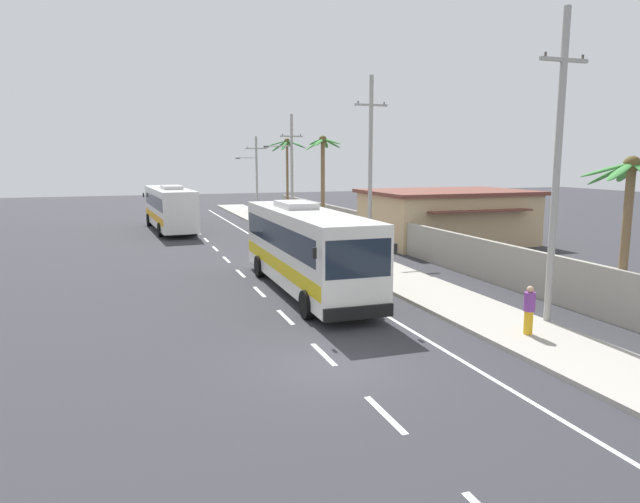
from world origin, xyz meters
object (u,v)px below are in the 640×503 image
pedestrian_near_kerb (529,309)px  utility_pole_mid (370,163)px  coach_bus_far_lane (170,207)px  palm_nearest (323,166)px  coach_bus_foreground (305,246)px  utility_pole_nearest (557,167)px  palm_second (629,202)px  motorcycle_beside_bus (298,246)px  pedestrian_midwalk (323,231)px  utility_pole_distant (256,171)px  roadside_building (446,216)px  palm_third (287,157)px  utility_pole_far (291,167)px

pedestrian_near_kerb → utility_pole_mid: size_ratio=0.15×
coach_bus_far_lane → palm_nearest: (10.49, -6.84, 3.24)m
coach_bus_foreground → utility_pole_nearest: (6.40, -7.51, 3.43)m
utility_pole_nearest → palm_second: utility_pole_nearest is taller
coach_bus_far_lane → palm_second: size_ratio=2.08×
motorcycle_beside_bus → palm_nearest: bearing=61.9°
coach_bus_far_lane → pedestrian_near_kerb: size_ratio=7.64×
pedestrian_midwalk → utility_pole_distant: size_ratio=0.19×
motorcycle_beside_bus → roadside_building: bearing=11.5°
motorcycle_beside_bus → utility_pole_mid: size_ratio=0.19×
pedestrian_near_kerb → roadside_building: size_ratio=0.15×
pedestrian_midwalk → roadside_building: 8.52m
utility_pole_distant → coach_bus_far_lane: bearing=-122.7°
utility_pole_distant → palm_third: bearing=-83.7°
pedestrian_near_kerb → utility_pole_nearest: bearing=-139.6°
utility_pole_far → utility_pole_distant: utility_pole_far is taller
utility_pole_nearest → roadside_building: 19.72m
palm_second → palm_third: bearing=91.4°
utility_pole_mid → palm_third: utility_pole_mid is taller
coach_bus_far_lane → palm_nearest: bearing=-33.1°
palm_nearest → palm_third: (1.28, 14.23, 0.70)m
motorcycle_beside_bus → palm_third: size_ratio=0.26×
utility_pole_far → palm_nearest: utility_pole_far is taller
motorcycle_beside_bus → coach_bus_far_lane: bearing=111.7°
palm_third → coach_bus_foreground: bearing=-104.3°
motorcycle_beside_bus → utility_pole_mid: 6.60m
utility_pole_distant → palm_nearest: bearing=-90.6°
pedestrian_midwalk → palm_second: size_ratio=0.27×
coach_bus_foreground → utility_pole_distant: utility_pole_distant is taller
palm_third → pedestrian_near_kerb: bearing=-94.6°
motorcycle_beside_bus → utility_pole_nearest: utility_pole_nearest is taller
pedestrian_midwalk → roadside_building: bearing=96.2°
pedestrian_midwalk → palm_third: 19.29m
roadside_building → coach_bus_foreground: bearing=-141.7°
pedestrian_near_kerb → pedestrian_midwalk: size_ratio=1.00×
coach_bus_far_lane → palm_second: 34.20m
utility_pole_far → palm_nearest: (0.23, -7.68, 0.18)m
coach_bus_far_lane → utility_pole_mid: 18.76m
coach_bus_far_lane → utility_pole_mid: size_ratio=1.14×
coach_bus_far_lane → roadside_building: bearing=-36.6°
palm_second → utility_pole_mid: bearing=97.3°
utility_pole_distant → palm_third: utility_pole_distant is taller
coach_bus_foreground → pedestrian_midwalk: (5.12, 12.36, -1.00)m
coach_bus_foreground → palm_nearest: bearing=68.3°
coach_bus_far_lane → utility_pole_nearest: bearing=-71.6°
utility_pole_nearest → palm_nearest: (0.19, 24.10, -0.26)m
coach_bus_far_lane → motorcycle_beside_bus: bearing=-68.3°
utility_pole_mid → roadside_building: utility_pole_mid is taller
palm_nearest → utility_pole_nearest: bearing=-90.4°
motorcycle_beside_bus → palm_nearest: 10.43m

